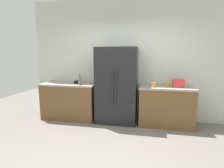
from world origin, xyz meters
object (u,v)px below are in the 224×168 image
(cup_b, at_px, (168,84))
(bowl_a, at_px, (77,82))
(refrigerator, at_px, (117,86))
(toaster, at_px, (178,83))
(bottle_a, at_px, (80,81))
(cup_a, at_px, (153,85))

(cup_b, bearing_deg, bowl_a, -177.15)
(refrigerator, height_order, cup_b, refrigerator)
(refrigerator, xyz_separation_m, toaster, (1.40, 0.02, 0.10))
(refrigerator, distance_m, cup_b, 1.21)
(bowl_a, bearing_deg, refrigerator, -3.76)
(bowl_a, bearing_deg, toaster, -1.16)
(cup_b, bearing_deg, refrigerator, -171.47)
(refrigerator, relative_size, cup_b, 18.84)
(refrigerator, bearing_deg, bowl_a, 176.24)
(bottle_a, bearing_deg, toaster, 4.10)
(toaster, relative_size, bowl_a, 1.38)
(toaster, xyz_separation_m, bowl_a, (-2.43, 0.05, -0.06))
(cup_a, bearing_deg, bottle_a, -178.66)
(cup_a, bearing_deg, bowl_a, 174.77)
(refrigerator, relative_size, bowl_a, 10.47)
(cup_b, distance_m, bowl_a, 2.23)
(bowl_a, bearing_deg, bottle_a, -54.66)
(cup_a, relative_size, bowl_a, 0.64)
(bowl_a, bearing_deg, cup_a, -5.23)
(refrigerator, distance_m, cup_a, 0.86)
(toaster, height_order, bottle_a, bottle_a)
(toaster, relative_size, bottle_a, 0.88)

